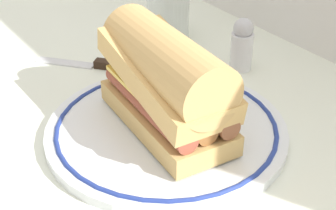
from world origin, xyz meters
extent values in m
plane|color=silver|center=(0.00, 0.00, 0.00)|extent=(1.50, 1.50, 0.00)
cylinder|color=white|center=(0.00, 0.02, 0.01)|extent=(0.30, 0.30, 0.01)
torus|color=navy|center=(0.00, 0.02, 0.01)|extent=(0.27, 0.27, 0.01)
cube|color=tan|center=(0.00, 0.02, 0.03)|extent=(0.20, 0.10, 0.03)
cylinder|color=brown|center=(0.00, -0.01, 0.05)|extent=(0.18, 0.04, 0.03)
cylinder|color=brown|center=(0.00, 0.02, 0.05)|extent=(0.18, 0.04, 0.03)
cylinder|color=brown|center=(0.01, 0.05, 0.05)|extent=(0.18, 0.04, 0.03)
cube|color=#EFC64C|center=(0.00, 0.02, 0.07)|extent=(0.17, 0.10, 0.01)
cube|color=tan|center=(0.00, 0.02, 0.09)|extent=(0.20, 0.10, 0.06)
cylinder|color=tan|center=(0.00, 0.02, 0.10)|extent=(0.20, 0.09, 0.07)
cylinder|color=silver|center=(-0.23, 0.18, 0.05)|extent=(0.07, 0.07, 0.10)
cylinder|color=gold|center=(-0.23, 0.18, 0.02)|extent=(0.06, 0.06, 0.03)
cylinder|color=white|center=(-0.08, 0.21, 0.03)|extent=(0.03, 0.03, 0.06)
sphere|color=silver|center=(-0.08, 0.21, 0.07)|extent=(0.03, 0.03, 0.03)
cube|color=silver|center=(-0.25, 0.00, 0.00)|extent=(0.08, 0.07, 0.01)
cube|color=black|center=(-0.19, 0.05, 0.01)|extent=(0.05, 0.05, 0.01)
camera|label=1|loc=(0.42, -0.27, 0.37)|focal=54.62mm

